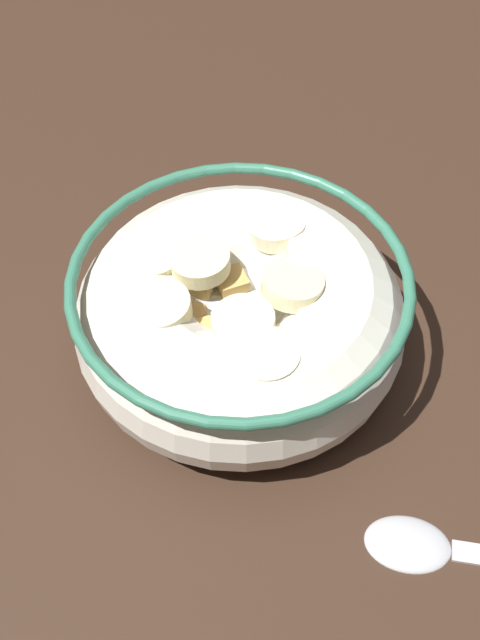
{
  "coord_description": "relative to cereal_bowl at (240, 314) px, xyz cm",
  "views": [
    {
      "loc": [
        23.4,
        -10.64,
        34.85
      ],
      "look_at": [
        0.0,
        0.0,
        3.0
      ],
      "focal_mm": 44.41,
      "sensor_mm": 36.0,
      "label": 1
    }
  ],
  "objects": [
    {
      "name": "spoon",
      "position": [
        14.11,
        4.09,
        -3.21
      ],
      "size": [
        9.13,
        12.26,
        0.8
      ],
      "color": "#B7B7BC",
      "rests_on": "ground_plane"
    },
    {
      "name": "cereal_bowl",
      "position": [
        0.0,
        0.0,
        0.0
      ],
      "size": [
        17.06,
        17.06,
        6.85
      ],
      "color": "silver",
      "rests_on": "ground_plane"
    },
    {
      "name": "ground_plane",
      "position": [
        -0.03,
        0.01,
        -4.55
      ],
      "size": [
        124.12,
        124.12,
        2.0
      ],
      "primitive_type": "cube",
      "color": "#332116"
    }
  ]
}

